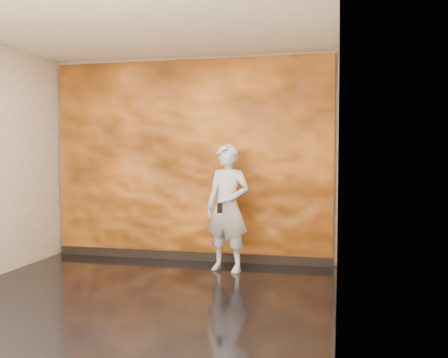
% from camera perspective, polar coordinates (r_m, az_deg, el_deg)
% --- Properties ---
extents(room, '(4.02, 4.02, 2.81)m').
position_cam_1_polar(room, '(5.05, -10.48, 2.00)').
color(room, black).
rests_on(room, ground).
extents(feature_wall, '(3.90, 0.06, 2.75)m').
position_cam_1_polar(feature_wall, '(6.89, -3.96, 2.13)').
color(feature_wall, orange).
rests_on(feature_wall, ground).
extents(baseboard, '(3.90, 0.04, 0.12)m').
position_cam_1_polar(baseboard, '(7.00, -4.02, -8.74)').
color(baseboard, black).
rests_on(baseboard, ground).
extents(man, '(0.66, 0.52, 1.59)m').
position_cam_1_polar(man, '(6.25, 0.42, -3.31)').
color(man, '#A0A5AE').
rests_on(man, ground).
extents(phone, '(0.07, 0.02, 0.13)m').
position_cam_1_polar(phone, '(6.02, -0.48, -3.34)').
color(phone, black).
rests_on(phone, man).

